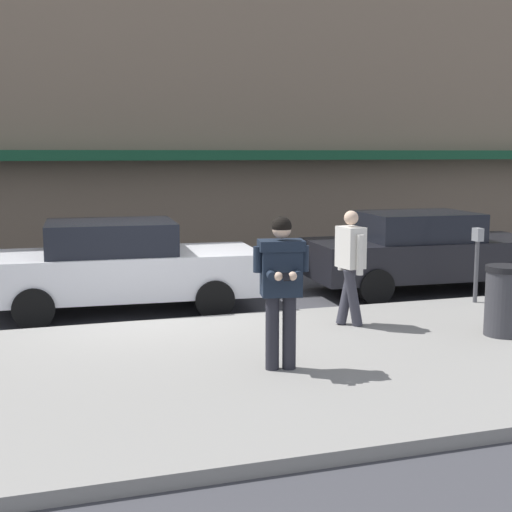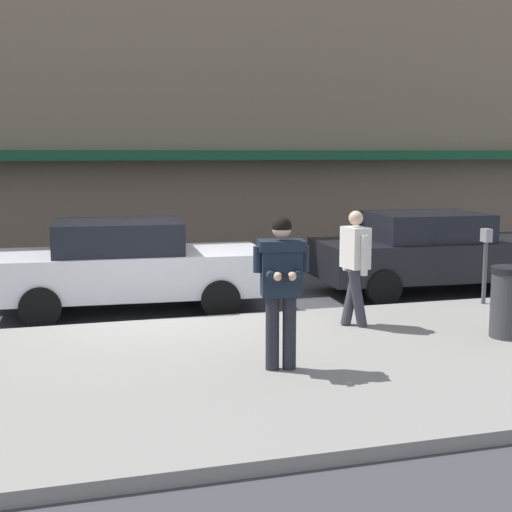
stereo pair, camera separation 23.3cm
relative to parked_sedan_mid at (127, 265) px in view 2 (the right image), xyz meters
The scene contains 9 objects.
ground_plane 1.38m from the parked_sedan_mid, 73.81° to the right, with size 80.00×80.00×0.00m, color #3D3D42.
sidewalk 4.21m from the parked_sedan_mid, 71.52° to the right, with size 32.00×5.30×0.14m, color gray.
curb_paint_line 1.85m from the parked_sedan_mid, 38.26° to the right, with size 28.00×0.12×0.01m, color silver.
parked_sedan_mid is the anchor object (origin of this frame).
parked_sedan_far 5.76m from the parked_sedan_mid, ahead, with size 4.59×2.10×1.54m.
man_texting_on_phone 4.47m from the parked_sedan_mid, 72.53° to the right, with size 0.64×0.62×1.81m.
pedestrian_in_light_coat 3.95m from the parked_sedan_mid, 39.75° to the right, with size 0.36×0.60×1.70m.
parking_meter 6.00m from the parked_sedan_mid, 16.34° to the right, with size 0.12×0.18×1.27m.
trash_bin 6.08m from the parked_sedan_mid, 37.55° to the right, with size 0.55×0.55×0.98m.
Camera 2 is at (-1.49, -10.85, 2.67)m, focal length 50.00 mm.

